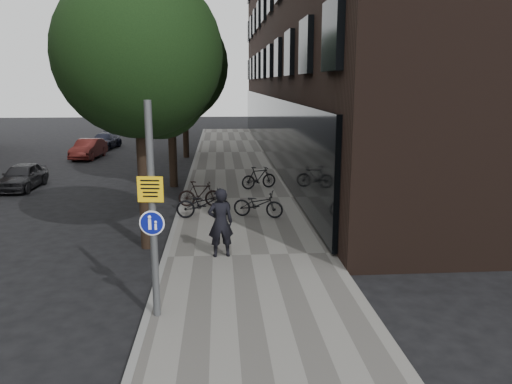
{
  "coord_description": "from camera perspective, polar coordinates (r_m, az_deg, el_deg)",
  "views": [
    {
      "loc": [
        -0.54,
        -9.14,
        4.56
      ],
      "look_at": [
        0.33,
        2.49,
        2.0
      ],
      "focal_mm": 35.0,
      "sensor_mm": 36.0,
      "label": 1
    }
  ],
  "objects": [
    {
      "name": "ground",
      "position": [
        10.23,
        -0.81,
        -14.1
      ],
      "size": [
        120.0,
        120.0,
        0.0
      ],
      "primitive_type": "plane",
      "color": "black",
      "rests_on": "ground"
    },
    {
      "name": "parked_bike_curb_near",
      "position": [
        16.81,
        -6.02,
        -1.33
      ],
      "size": [
        1.84,
        0.73,
        0.95
      ],
      "primitive_type": "imported",
      "rotation": [
        0.0,
        0.0,
        1.63
      ],
      "color": "black",
      "rests_on": "sidewalk"
    },
    {
      "name": "parked_car_mid",
      "position": [
        32.34,
        -18.6,
        4.7
      ],
      "size": [
        1.6,
        3.71,
        1.19
      ],
      "primitive_type": "imported",
      "rotation": [
        0.0,
        0.0,
        -0.1
      ],
      "color": "#581C19",
      "rests_on": "ground"
    },
    {
      "name": "parked_bike_curb_far",
      "position": [
        18.3,
        -6.43,
        -0.21
      ],
      "size": [
        1.6,
        0.53,
        0.95
      ],
      "primitive_type": "imported",
      "rotation": [
        0.0,
        0.0,
        1.51
      ],
      "color": "black",
      "rests_on": "sidewalk"
    },
    {
      "name": "street_tree_far",
      "position": [
        31.35,
        -8.09,
        13.28
      ],
      "size": [
        5.0,
        5.0,
        7.8
      ],
      "color": "black",
      "rests_on": "ground"
    },
    {
      "name": "sidewalk",
      "position": [
        19.68,
        -1.83,
        -0.84
      ],
      "size": [
        4.5,
        60.0,
        0.12
      ],
      "primitive_type": "cube",
      "color": "slate",
      "rests_on": "ground"
    },
    {
      "name": "parked_car_far",
      "position": [
        36.81,
        -16.93,
        5.61
      ],
      "size": [
        2.04,
        3.98,
        1.11
      ],
      "primitive_type": "imported",
      "rotation": [
        0.0,
        0.0,
        -0.13
      ],
      "color": "black",
      "rests_on": "ground"
    },
    {
      "name": "parked_bike_facade_far",
      "position": [
        21.31,
        0.32,
        1.66
      ],
      "size": [
        1.64,
        0.95,
        0.95
      ],
      "primitive_type": "imported",
      "rotation": [
        0.0,
        0.0,
        1.91
      ],
      "color": "black",
      "rests_on": "sidewalk"
    },
    {
      "name": "building_right_dark_brick",
      "position": [
        32.73,
        12.6,
        19.91
      ],
      "size": [
        12.0,
        40.0,
        18.0
      ],
      "primitive_type": "cube",
      "color": "black",
      "rests_on": "ground"
    },
    {
      "name": "signpost",
      "position": [
        9.51,
        -11.74,
        -2.18
      ],
      "size": [
        0.48,
        0.14,
        4.14
      ],
      "rotation": [
        0.0,
        0.0,
        -0.12
      ],
      "color": "#595B5E",
      "rests_on": "sidewalk"
    },
    {
      "name": "curb_edge",
      "position": [
        19.72,
        -8.38,
        -0.93
      ],
      "size": [
        0.15,
        60.0,
        0.13
      ],
      "primitive_type": "cube",
      "color": "slate",
      "rests_on": "ground"
    },
    {
      "name": "parked_bike_facade_near",
      "position": [
        16.77,
        0.25,
        -1.39
      ],
      "size": [
        1.81,
        1.09,
        0.9
      ],
      "primitive_type": "imported",
      "rotation": [
        0.0,
        0.0,
        1.26
      ],
      "color": "black",
      "rests_on": "sidewalk"
    },
    {
      "name": "pedestrian",
      "position": [
        12.92,
        -4.08,
        -3.52
      ],
      "size": [
        0.72,
        0.52,
        1.82
      ],
      "primitive_type": "imported",
      "rotation": [
        0.0,
        0.0,
        3.28
      ],
      "color": "black",
      "rests_on": "sidewalk"
    },
    {
      "name": "street_tree_mid",
      "position": [
        22.38,
        -9.61,
        13.63
      ],
      "size": [
        5.0,
        5.0,
        7.8
      ],
      "color": "black",
      "rests_on": "ground"
    },
    {
      "name": "street_tree_near",
      "position": [
        13.94,
        -12.86,
        14.34
      ],
      "size": [
        4.4,
        4.4,
        7.5
      ],
      "color": "black",
      "rests_on": "ground"
    },
    {
      "name": "parked_car_near",
      "position": [
        24.04,
        -25.14,
        1.64
      ],
      "size": [
        1.41,
        3.36,
        1.14
      ],
      "primitive_type": "imported",
      "rotation": [
        0.0,
        0.0,
        -0.02
      ],
      "color": "black",
      "rests_on": "ground"
    }
  ]
}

